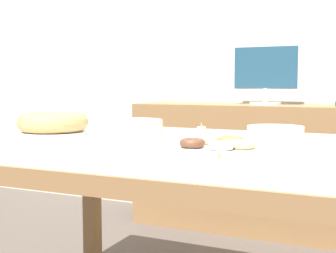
% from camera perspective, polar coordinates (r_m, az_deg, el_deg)
% --- Properties ---
extents(wall_back, '(8.00, 0.10, 2.60)m').
position_cam_1_polar(wall_back, '(3.35, 13.76, 11.07)').
color(wall_back, silver).
rests_on(wall_back, ground).
extents(dining_table, '(1.53, 1.01, 0.74)m').
position_cam_1_polar(dining_table, '(1.69, 2.12, -4.79)').
color(dining_table, silver).
rests_on(dining_table, ground).
extents(sideboard, '(1.78, 0.44, 0.82)m').
position_cam_1_polar(sideboard, '(3.08, 12.35, -5.02)').
color(sideboard, olive).
rests_on(sideboard, ground).
extents(computer_monitor, '(0.42, 0.20, 0.38)m').
position_cam_1_polar(computer_monitor, '(3.04, 11.82, 6.18)').
color(computer_monitor, silver).
rests_on(computer_monitor, sideboard).
extents(cake_chocolate_round, '(0.31, 0.31, 0.07)m').
position_cam_1_polar(cake_chocolate_round, '(1.86, -4.08, -0.29)').
color(cake_chocolate_round, white).
rests_on(cake_chocolate_round, dining_table).
extents(cake_golden_bundt, '(0.29, 0.29, 0.09)m').
position_cam_1_polar(cake_golden_bundt, '(1.97, -13.89, 0.33)').
color(cake_golden_bundt, white).
rests_on(cake_golden_bundt, dining_table).
extents(pastry_platter, '(0.35, 0.35, 0.04)m').
position_cam_1_polar(pastry_platter, '(1.45, 6.16, -2.47)').
color(pastry_platter, white).
rests_on(pastry_platter, dining_table).
extents(plate_stack, '(0.21, 0.21, 0.05)m').
position_cam_1_polar(plate_stack, '(1.79, 12.94, -0.75)').
color(plate_stack, white).
rests_on(plate_stack, dining_table).
extents(tealight_near_front, '(0.04, 0.04, 0.04)m').
position_cam_1_polar(tealight_near_front, '(1.21, 6.24, -4.20)').
color(tealight_near_front, silver).
rests_on(tealight_near_front, dining_table).
extents(tealight_right_edge, '(0.04, 0.04, 0.04)m').
position_cam_1_polar(tealight_right_edge, '(1.75, 4.46, -1.27)').
color(tealight_right_edge, silver).
rests_on(tealight_right_edge, dining_table).
extents(tealight_centre, '(0.04, 0.04, 0.04)m').
position_cam_1_polar(tealight_centre, '(2.09, 4.10, -0.19)').
color(tealight_centre, silver).
rests_on(tealight_centre, dining_table).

